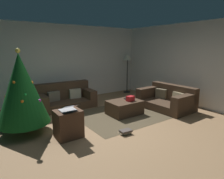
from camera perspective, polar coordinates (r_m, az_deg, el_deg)
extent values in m
plane|color=#93704C|center=(4.64, 0.91, -11.21)|extent=(6.40, 6.40, 0.00)
cube|color=silver|center=(7.06, -14.35, 7.41)|extent=(6.40, 0.12, 2.60)
cube|color=silver|center=(6.64, 23.58, 6.49)|extent=(0.12, 6.40, 2.60)
cube|color=#473323|center=(6.25, -13.10, -4.15)|extent=(1.75, 0.93, 0.24)
cube|color=#473323|center=(6.45, -14.22, -0.24)|extent=(1.73, 0.31, 0.52)
cube|color=#473323|center=(6.47, -7.04, -1.05)|extent=(0.27, 0.88, 0.27)
cube|color=#473323|center=(5.99, -19.87, -2.77)|extent=(0.27, 0.88, 0.27)
cube|color=#BCB299|center=(6.41, -10.68, -1.17)|extent=(0.37, 0.17, 0.30)
cube|color=#716B5B|center=(6.19, -16.57, -1.95)|extent=(0.37, 0.18, 0.31)
cube|color=#473323|center=(6.25, 15.14, -4.29)|extent=(1.03, 1.60, 0.23)
cube|color=#473323|center=(6.46, 17.42, -0.71)|extent=(0.27, 1.59, 0.47)
cube|color=#473323|center=(5.81, 20.46, -3.08)|extent=(1.00, 0.26, 0.32)
cube|color=#473323|center=(6.60, 10.74, -0.73)|extent=(1.00, 0.26, 0.32)
cube|color=tan|center=(6.14, 18.63, -2.24)|extent=(0.19, 0.37, 0.31)
cube|color=brown|center=(6.51, 14.10, -1.16)|extent=(0.20, 0.38, 0.30)
cube|color=#473323|center=(5.53, 3.64, -5.22)|extent=(0.90, 0.66, 0.38)
cube|color=red|center=(5.46, 5.35, -2.61)|extent=(0.23, 0.18, 0.14)
cube|color=black|center=(5.63, 3.93, -2.72)|extent=(0.10, 0.17, 0.02)
cylinder|color=brown|center=(4.79, -23.86, -10.09)|extent=(0.10, 0.10, 0.23)
cone|color=#14591E|center=(4.55, -24.79, 0.11)|extent=(1.09, 1.09, 1.51)
sphere|color=orange|center=(4.64, -28.33, -1.98)|extent=(0.08, 0.08, 0.08)
sphere|color=orange|center=(4.50, -22.38, 1.85)|extent=(0.08, 0.08, 0.08)
sphere|color=orange|center=(4.36, -26.50, 1.88)|extent=(0.06, 0.06, 0.06)
sphere|color=orange|center=(4.64, -26.32, 3.65)|extent=(0.07, 0.07, 0.07)
sphere|color=orange|center=(4.64, -24.39, 4.38)|extent=(0.09, 0.09, 0.09)
sphere|color=#CC33BF|center=(4.47, -20.29, -3.01)|extent=(0.07, 0.07, 0.07)
sphere|color=green|center=(4.29, -23.89, -1.36)|extent=(0.06, 0.06, 0.06)
sphere|color=orange|center=(4.27, -24.64, -3.19)|extent=(0.07, 0.07, 0.07)
sphere|color=#F2D84C|center=(4.46, -25.71, 10.13)|extent=(0.10, 0.10, 0.10)
cube|color=#4C3323|center=(4.22, -12.57, -9.70)|extent=(0.52, 0.44, 0.58)
cube|color=silver|center=(4.12, -12.76, -5.83)|extent=(0.33, 0.26, 0.02)
cube|color=black|center=(3.93, -11.90, -4.77)|extent=(0.32, 0.24, 0.11)
cube|color=beige|center=(4.38, 3.67, -12.49)|extent=(0.27, 0.21, 0.03)
cube|color=beige|center=(4.38, 3.81, -12.10)|extent=(0.27, 0.22, 0.03)
cube|color=#4C423D|center=(4.34, 3.98, -11.88)|extent=(0.27, 0.19, 0.04)
cylinder|color=black|center=(8.22, 4.34, -0.70)|extent=(0.28, 0.28, 0.02)
cylinder|color=black|center=(8.10, 4.42, 3.81)|extent=(0.04, 0.04, 1.33)
cone|color=beige|center=(8.03, 4.51, 9.37)|extent=(0.36, 0.36, 0.24)
cube|color=brown|center=(5.58, 3.62, -7.07)|extent=(2.60, 2.00, 0.01)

